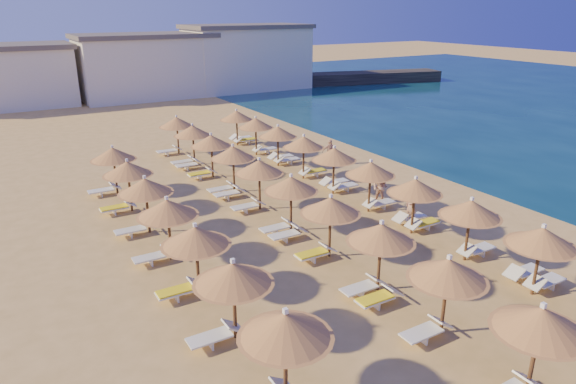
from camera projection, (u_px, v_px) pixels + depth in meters
ground at (359, 238)px, 23.78m from camera, size 220.00×220.00×0.00m
jetty at (339, 79)px, 71.61m from camera, size 30.05×11.33×1.50m
hotel_blocks at (147, 65)px, 60.53m from camera, size 44.40×9.85×8.10m
parasol_row_east at (371, 170)px, 26.12m from camera, size 2.58×34.56×2.84m
parasol_row_west at (291, 185)px, 23.85m from camera, size 2.58×34.56×2.84m
parasol_row_inland at (167, 209)px, 21.02m from camera, size 2.58×21.77×2.84m
loungers at (306, 220)px, 24.87m from camera, size 13.85×33.52×0.66m
beachgoer_b at (380, 187)px, 27.76m from camera, size 0.93×1.06×1.82m
beachgoer_c at (330, 152)px, 34.66m from camera, size 1.10×0.82×1.74m
beachgoer_a at (412, 205)px, 25.10m from camera, size 0.53×0.74×1.93m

